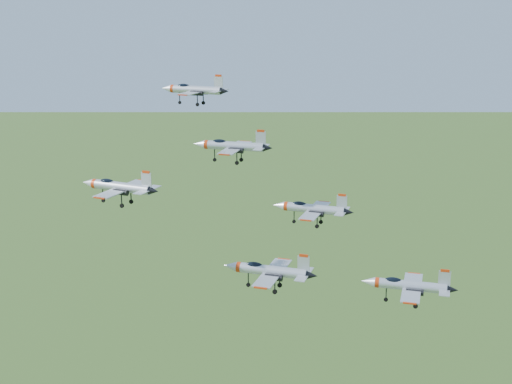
% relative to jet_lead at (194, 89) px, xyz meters
% --- Properties ---
extents(jet_lead, '(13.56, 11.28, 3.62)m').
position_rel_jet_lead_xyz_m(jet_lead, '(0.00, 0.00, 0.00)').
color(jet_lead, '#B0B5BE').
extents(jet_left_high, '(13.67, 11.52, 3.68)m').
position_rel_jet_lead_xyz_m(jet_left_high, '(12.97, -8.90, -7.59)').
color(jet_left_high, '#B0B5BE').
extents(jet_right_high, '(12.67, 10.48, 3.39)m').
position_rel_jet_lead_xyz_m(jet_right_high, '(8.96, -33.30, -9.45)').
color(jet_right_high, '#B0B5BE').
extents(jet_left_low, '(13.51, 11.29, 3.61)m').
position_rel_jet_lead_xyz_m(jet_left_low, '(27.00, -7.58, -16.76)').
color(jet_left_low, '#B0B5BE').
extents(jet_right_low, '(13.50, 11.32, 3.62)m').
position_rel_jet_lead_xyz_m(jet_right_low, '(29.28, -27.17, -20.24)').
color(jet_right_low, '#B0B5BE').
extents(jet_trail, '(13.55, 11.44, 3.65)m').
position_rel_jet_lead_xyz_m(jet_trail, '(45.48, -15.40, -23.57)').
color(jet_trail, '#B0B5BE').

